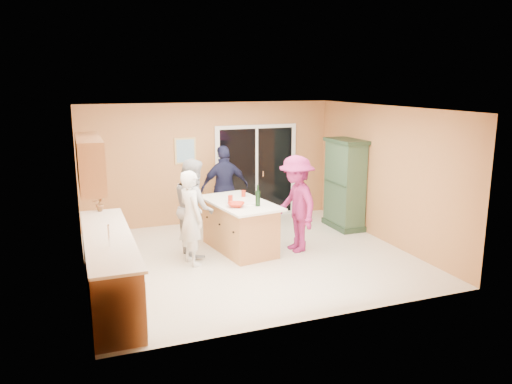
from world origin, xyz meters
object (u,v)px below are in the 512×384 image
object	(u,v)px
woman_navy	(225,188)
kitchen_island	(240,227)
woman_grey	(194,207)
woman_magenta	(296,204)
green_hutch	(345,185)
woman_white	(191,218)

from	to	relation	value
woman_navy	kitchen_island	bearing A→B (deg)	80.37
woman_grey	woman_navy	size ratio (longest dim) A/B	0.98
kitchen_island	woman_magenta	bearing A→B (deg)	-30.77
green_hutch	woman_grey	xyz separation A→B (m)	(-3.35, -0.49, -0.05)
green_hutch	woman_navy	world-z (taller)	green_hutch
kitchen_island	woman_navy	size ratio (longest dim) A/B	1.06
kitchen_island	woman_grey	size ratio (longest dim) A/B	1.08
woman_white	woman_magenta	xyz separation A→B (m)	(1.94, 0.00, 0.07)
green_hutch	woman_white	bearing A→B (deg)	-164.37
green_hutch	woman_grey	bearing A→B (deg)	-171.59
kitchen_island	woman_magenta	xyz separation A→B (m)	(0.95, -0.38, 0.45)
kitchen_island	woman_grey	bearing A→B (deg)	164.06
woman_navy	woman_magenta	bearing A→B (deg)	110.97
woman_white	woman_magenta	distance (m)	1.94
kitchen_island	woman_white	bearing A→B (deg)	-167.45
green_hutch	kitchen_island	bearing A→B (deg)	-166.70
kitchen_island	green_hutch	world-z (taller)	green_hutch
kitchen_island	green_hutch	size ratio (longest dim) A/B	0.99
woman_grey	woman_magenta	size ratio (longest dim) A/B	0.98
green_hutch	woman_white	xyz separation A→B (m)	(-3.51, -0.98, -0.11)
woman_white	woman_navy	bearing A→B (deg)	-45.55
kitchen_island	woman_white	size ratio (longest dim) A/B	1.15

